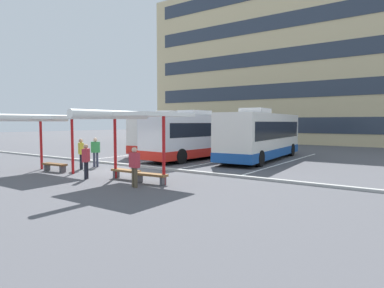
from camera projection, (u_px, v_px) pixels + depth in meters
ground_plane at (124, 171)px, 18.39m from camera, size 160.00×160.00×0.00m
terminal_building at (305, 64)px, 44.92m from camera, size 42.58×11.94×24.05m
coach_bus_0 at (180, 133)px, 29.30m from camera, size 3.00×11.14×3.66m
coach_bus_1 at (207, 136)px, 25.28m from camera, size 3.29×12.10×3.55m
coach_bus_2 at (262, 136)px, 23.71m from camera, size 3.35×10.79×3.63m
lane_stripe_0 at (153, 153)px, 29.37m from camera, size 0.16×14.00×0.01m
lane_stripe_1 at (190, 155)px, 27.05m from camera, size 0.16×14.00×0.01m
lane_stripe_2 at (234, 158)px, 24.73m from camera, size 0.16×14.00×0.01m
lane_stripe_3 at (287, 162)px, 22.42m from camera, size 0.16×14.00×0.01m
waiting_shelter_0 at (51, 119)px, 17.74m from camera, size 3.92×4.62×3.09m
bench_0 at (55, 166)px, 18.03m from camera, size 1.63×0.56×0.45m
waiting_shelter_1 at (133, 116)px, 14.69m from camera, size 4.03×5.16×3.18m
bench_1 at (126, 172)px, 15.67m from camera, size 1.59×0.45×0.45m
bench_2 at (151, 176)px, 14.47m from camera, size 1.60×0.58×0.45m
platform_kerb at (143, 167)px, 19.65m from camera, size 44.00×0.24×0.12m
waiting_passenger_0 at (96, 150)px, 19.89m from camera, size 0.53×0.50×1.76m
waiting_passenger_1 at (134, 164)px, 13.60m from camera, size 0.51×0.29×1.67m
waiting_passenger_2 at (81, 151)px, 18.89m from camera, size 0.55×0.41×1.75m
waiting_passenger_3 at (86, 159)px, 15.62m from camera, size 0.44×0.52×1.66m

